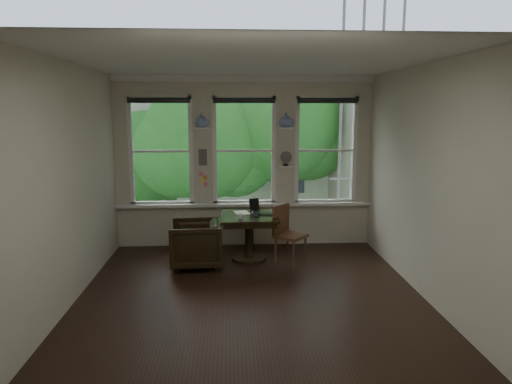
{
  "coord_description": "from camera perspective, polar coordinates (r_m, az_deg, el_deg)",
  "views": [
    {
      "loc": [
        -0.25,
        -5.79,
        2.41
      ],
      "look_at": [
        0.13,
        0.9,
        1.2
      ],
      "focal_mm": 32.0,
      "sensor_mm": 36.0,
      "label": 1
    }
  ],
  "objects": [
    {
      "name": "side_chair_right",
      "position": [
        7.25,
        4.35,
        -5.42
      ],
      "size": [
        0.59,
        0.59,
        0.92
      ],
      "primitive_type": null,
      "rotation": [
        0.0,
        0.0,
        0.86
      ],
      "color": "#4D301B",
      "rests_on": "ground"
    },
    {
      "name": "mug",
      "position": [
        7.04,
        -1.97,
        -3.07
      ],
      "size": [
        0.1,
        0.1,
        0.08
      ],
      "primitive_type": "imported",
      "rotation": [
        0.0,
        0.0,
        0.11
      ],
      "color": "white",
      "rests_on": "table"
    },
    {
      "name": "sticky_notes",
      "position": [
        8.07,
        -6.61,
        1.89
      ],
      "size": [
        0.16,
        0.01,
        0.24
      ],
      "primitive_type": null,
      "color": "pink",
      "rests_on": "ground"
    },
    {
      "name": "shelf_left",
      "position": [
        7.96,
        -6.75,
        7.92
      ],
      "size": [
        0.26,
        0.16,
        0.03
      ],
      "primitive_type": "cube",
      "color": "white",
      "rests_on": "ground"
    },
    {
      "name": "wall_left",
      "position": [
        6.19,
        -22.06,
        1.02
      ],
      "size": [
        0.0,
        4.5,
        4.5
      ],
      "primitive_type": "plane",
      "rotation": [
        1.57,
        0.0,
        1.57
      ],
      "color": "beige",
      "rests_on": "ground"
    },
    {
      "name": "shelf_right",
      "position": [
        8.01,
        3.77,
        7.98
      ],
      "size": [
        0.26,
        0.16,
        0.03
      ],
      "primitive_type": "cube",
      "color": "white",
      "rests_on": "ground"
    },
    {
      "name": "ceiling",
      "position": [
        5.83,
        -0.81,
        16.04
      ],
      "size": [
        4.5,
        4.5,
        0.0
      ],
      "primitive_type": "plane",
      "rotation": [
        3.14,
        0.0,
        0.0
      ],
      "color": "silver",
      "rests_on": "ground"
    },
    {
      "name": "cushion_red",
      "position": [
        7.15,
        -7.51,
        -5.77
      ],
      "size": [
        0.45,
        0.45,
        0.06
      ],
      "primitive_type": "cube",
      "color": "maroon",
      "rests_on": "armchair_left"
    },
    {
      "name": "drinking_glass",
      "position": [
        7.21,
        -0.03,
        -2.67
      ],
      "size": [
        0.13,
        0.13,
        0.1
      ],
      "primitive_type": "imported",
      "rotation": [
        0.0,
        0.0,
        -0.04
      ],
      "color": "white",
      "rests_on": "table"
    },
    {
      "name": "desk_fan",
      "position": [
        8.03,
        3.74,
        3.91
      ],
      "size": [
        0.2,
        0.2,
        0.24
      ],
      "primitive_type": null,
      "color": "#59544F",
      "rests_on": "ground"
    },
    {
      "name": "tablet",
      "position": [
        7.54,
        -0.21,
        -1.63
      ],
      "size": [
        0.17,
        0.12,
        0.22
      ],
      "primitive_type": "cube",
      "rotation": [
        -0.26,
        0.0,
        0.28
      ],
      "color": "black",
      "rests_on": "table"
    },
    {
      "name": "table",
      "position": [
        7.4,
        -0.85,
        -5.74
      ],
      "size": [
        0.9,
        0.9,
        0.75
      ],
      "primitive_type": null,
      "color": "black",
      "rests_on": "ground"
    },
    {
      "name": "wall_right",
      "position": [
        6.37,
        19.88,
        1.41
      ],
      "size": [
        0.0,
        4.5,
        4.5
      ],
      "primitive_type": "plane",
      "rotation": [
        1.57,
        0.0,
        -1.57
      ],
      "color": "beige",
      "rests_on": "ground"
    },
    {
      "name": "laptop",
      "position": [
        7.33,
        1.0,
        -2.77
      ],
      "size": [
        0.37,
        0.3,
        0.03
      ],
      "primitive_type": "imported",
      "rotation": [
        0.0,
        0.0,
        -0.32
      ],
      "color": "black",
      "rests_on": "table"
    },
    {
      "name": "wall_front",
      "position": [
        3.66,
        0.79,
        -4.14
      ],
      "size": [
        4.5,
        0.0,
        4.5
      ],
      "primitive_type": "plane",
      "rotation": [
        -1.57,
        0.0,
        0.0
      ],
      "color": "beige",
      "rests_on": "ground"
    },
    {
      "name": "window_center",
      "position": [
        8.08,
        -1.49,
        5.17
      ],
      "size": [
        1.1,
        0.12,
        1.9
      ],
      "primitive_type": null,
      "color": "white",
      "rests_on": "ground"
    },
    {
      "name": "armchair_left",
      "position": [
        7.18,
        -7.5,
        -6.45
      ],
      "size": [
        0.82,
        0.8,
        0.72
      ],
      "primitive_type": "imported",
      "rotation": [
        0.0,
        0.0,
        -1.54
      ],
      "color": "black",
      "rests_on": "ground"
    },
    {
      "name": "vase_right",
      "position": [
        8.0,
        3.78,
        8.98
      ],
      "size": [
        0.24,
        0.24,
        0.25
      ],
      "primitive_type": "imported",
      "color": "silver",
      "rests_on": "shelf_right"
    },
    {
      "name": "papers",
      "position": [
        7.48,
        -1.82,
        -2.59
      ],
      "size": [
        0.27,
        0.34,
        0.0
      ],
      "primitive_type": "cube",
      "rotation": [
        0.0,
        0.0,
        0.19
      ],
      "color": "silver",
      "rests_on": "table"
    },
    {
      "name": "vase_left",
      "position": [
        7.96,
        -6.77,
        8.92
      ],
      "size": [
        0.24,
        0.24,
        0.25
      ],
      "primitive_type": "imported",
      "color": "silver",
      "rests_on": "shelf_left"
    },
    {
      "name": "window_left",
      "position": [
        8.16,
        -11.76,
        5.02
      ],
      "size": [
        1.1,
        0.12,
        1.9
      ],
      "primitive_type": null,
      "color": "white",
      "rests_on": "ground"
    },
    {
      "name": "window_right",
      "position": [
        8.25,
        8.67,
        5.17
      ],
      "size": [
        1.1,
        0.12,
        1.9
      ],
      "primitive_type": null,
      "color": "white",
      "rests_on": "ground"
    },
    {
      "name": "intercom",
      "position": [
        8.02,
        -6.66,
        4.36
      ],
      "size": [
        0.14,
        0.06,
        0.28
      ],
      "primitive_type": "cube",
      "color": "#59544F",
      "rests_on": "ground"
    },
    {
      "name": "wall_back",
      "position": [
        8.1,
        -1.48,
        3.76
      ],
      "size": [
        4.5,
        0.0,
        4.5
      ],
      "primitive_type": "plane",
      "rotation": [
        1.57,
        0.0,
        0.0
      ],
      "color": "beige",
      "rests_on": "ground"
    },
    {
      "name": "ground",
      "position": [
        6.28,
        -0.74,
        -12.36
      ],
      "size": [
        4.5,
        4.5,
        0.0
      ],
      "primitive_type": "plane",
      "color": "black",
      "rests_on": "ground"
    }
  ]
}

